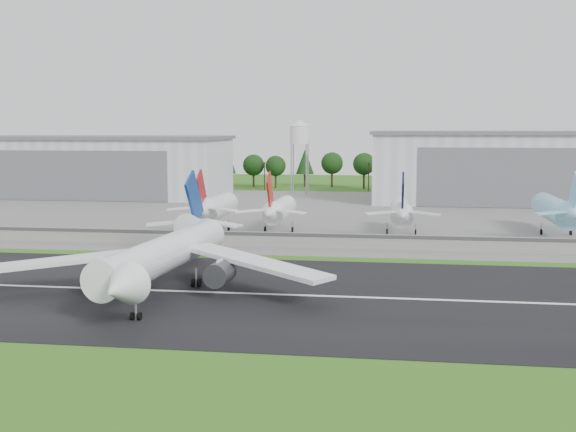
% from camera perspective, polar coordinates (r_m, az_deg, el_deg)
% --- Properties ---
extents(ground, '(600.00, 600.00, 0.00)m').
position_cam_1_polar(ground, '(109.25, -8.97, -7.15)').
color(ground, '#255F16').
rests_on(ground, ground).
extents(runway, '(320.00, 60.00, 0.10)m').
position_cam_1_polar(runway, '(118.56, -7.54, -5.97)').
color(runway, black).
rests_on(runway, ground).
extents(runway_centerline, '(220.00, 1.00, 0.02)m').
position_cam_1_polar(runway_centerline, '(118.54, -7.54, -5.94)').
color(runway_centerline, white).
rests_on(runway_centerline, runway).
extents(apron, '(320.00, 150.00, 0.10)m').
position_cam_1_polar(apron, '(224.94, 0.08, 0.26)').
color(apron, slate).
rests_on(apron, ground).
extents(blast_fence, '(240.00, 0.61, 3.50)m').
position_cam_1_polar(blast_fence, '(161.20, -3.21, -1.82)').
color(blast_fence, gray).
rests_on(blast_fence, ground).
extents(hangar_west, '(97.00, 44.00, 23.20)m').
position_cam_1_polar(hangar_west, '(288.91, -14.55, 3.85)').
color(hangar_west, silver).
rests_on(hangar_west, ground).
extents(hangar_east, '(102.00, 47.00, 25.20)m').
position_cam_1_polar(hangar_east, '(269.87, 17.50, 3.75)').
color(hangar_east, silver).
rests_on(hangar_east, ground).
extents(water_tower, '(8.40, 8.40, 29.40)m').
position_cam_1_polar(water_tower, '(288.45, 0.94, 6.64)').
color(water_tower, '#99999E').
rests_on(water_tower, ground).
extents(utility_poles, '(230.00, 3.00, 12.00)m').
position_cam_1_polar(utility_poles, '(303.93, 2.22, 2.02)').
color(utility_poles, black).
rests_on(utility_poles, ground).
extents(treeline, '(320.00, 16.00, 22.00)m').
position_cam_1_polar(treeline, '(318.80, 2.51, 2.25)').
color(treeline, black).
rests_on(treeline, ground).
extents(main_airliner, '(57.08, 59.27, 18.17)m').
position_cam_1_polar(main_airliner, '(118.46, -9.74, -3.63)').
color(main_airliner, white).
rests_on(main_airliner, runway).
extents(parked_jet_red_a, '(7.36, 31.29, 16.74)m').
position_cam_1_polar(parked_jet_red_a, '(184.37, -5.88, 0.66)').
color(parked_jet_red_a, silver).
rests_on(parked_jet_red_a, ground).
extents(parked_jet_red_b, '(7.36, 31.29, 16.39)m').
position_cam_1_polar(parked_jet_red_b, '(181.04, -0.81, 0.48)').
color(parked_jet_red_b, white).
rests_on(parked_jet_red_b, ground).
extents(parked_jet_navy, '(7.36, 31.29, 16.51)m').
position_cam_1_polar(parked_jet_navy, '(178.84, 8.97, 0.34)').
color(parked_jet_navy, silver).
rests_on(parked_jet_navy, ground).
extents(parked_jet_skyblue, '(7.36, 37.29, 16.88)m').
position_cam_1_polar(parked_jet_skyblue, '(188.18, 20.57, 0.40)').
color(parked_jet_skyblue, '#86CBE8').
rests_on(parked_jet_skyblue, ground).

